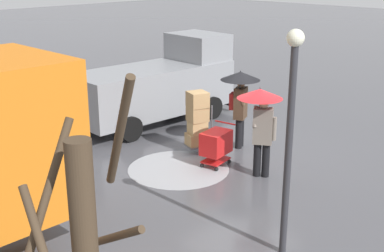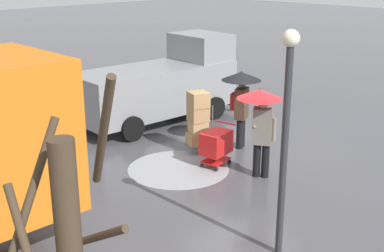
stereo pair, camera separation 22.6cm
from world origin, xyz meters
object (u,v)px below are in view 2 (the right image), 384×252
object	(u,v)px
shopping_cart_vendor	(216,144)
street_lamp	(286,123)
hand_dolly_boxes	(198,120)
cargo_van_parked_right	(162,84)
pedestrian_black_side	(261,112)
pedestrian_pink_side	(241,92)

from	to	relation	value
shopping_cart_vendor	street_lamp	world-z (taller)	street_lamp
hand_dolly_boxes	street_lamp	size ratio (longest dim) A/B	0.43
hand_dolly_boxes	shopping_cart_vendor	bearing A→B (deg)	160.60
cargo_van_parked_right	hand_dolly_boxes	xyz separation A→B (m)	(-2.86, 1.27, -0.27)
cargo_van_parked_right	hand_dolly_boxes	bearing A→B (deg)	156.02
cargo_van_parked_right	street_lamp	size ratio (longest dim) A/B	1.41
hand_dolly_boxes	street_lamp	xyz separation A→B (m)	(-4.41, 2.48, 1.46)
pedestrian_black_side	street_lamp	distance (m)	3.42
hand_dolly_boxes	pedestrian_pink_side	distance (m)	1.35
street_lamp	pedestrian_pink_side	bearing A→B (deg)	-42.42
hand_dolly_boxes	pedestrian_pink_side	size ratio (longest dim) A/B	0.77
pedestrian_black_side	pedestrian_pink_side	bearing A→B (deg)	-36.65
shopping_cart_vendor	street_lamp	distance (m)	4.47
cargo_van_parked_right	pedestrian_black_side	bearing A→B (deg)	164.48
cargo_van_parked_right	pedestrian_pink_side	size ratio (longest dim) A/B	2.53
hand_dolly_boxes	pedestrian_black_side	bearing A→B (deg)	177.17
shopping_cart_vendor	pedestrian_pink_side	bearing A→B (deg)	-73.67
pedestrian_pink_side	pedestrian_black_side	bearing A→B (deg)	143.35
shopping_cart_vendor	cargo_van_parked_right	bearing A→B (deg)	-22.88
cargo_van_parked_right	shopping_cart_vendor	bearing A→B (deg)	157.12
hand_dolly_boxes	pedestrian_black_side	xyz separation A→B (m)	(-2.09, 0.10, 0.66)
hand_dolly_boxes	pedestrian_pink_side	world-z (taller)	pedestrian_pink_side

